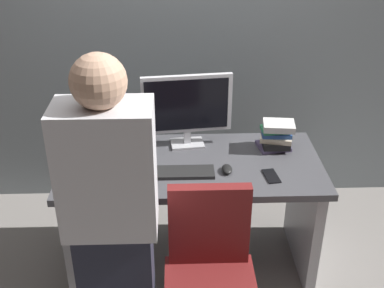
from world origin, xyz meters
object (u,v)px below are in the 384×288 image
at_px(person_at_desk, 113,228).
at_px(monitor, 187,107).
at_px(keyboard, 176,172).
at_px(cup_near_keyboard, 129,166).
at_px(book_stack, 276,136).
at_px(cell_phone, 271,176).
at_px(mouse, 227,169).
at_px(desk, 192,195).

distance_m(person_at_desk, monitor, 1.01).
bearing_deg(keyboard, cup_near_keyboard, 177.88).
xyz_separation_m(person_at_desk, book_stack, (0.89, 0.88, -0.01)).
bearing_deg(monitor, book_stack, -6.69).
relative_size(person_at_desk, book_stack, 7.36).
relative_size(monitor, keyboard, 1.26).
bearing_deg(cell_phone, mouse, 157.86).
xyz_separation_m(mouse, cup_near_keyboard, (-0.55, -0.00, 0.03)).
xyz_separation_m(desk, cup_near_keyboard, (-0.35, -0.11, 0.27)).
relative_size(monitor, book_stack, 2.42).
bearing_deg(cell_phone, monitor, 131.76).
relative_size(keyboard, mouse, 4.30).
distance_m(book_stack, cell_phone, 0.34).
bearing_deg(monitor, cup_near_keyboard, -135.26).
bearing_deg(desk, book_stack, 16.51).
height_order(monitor, cell_phone, monitor).
bearing_deg(monitor, keyboard, -101.86).
height_order(desk, cell_phone, cell_phone).
relative_size(desk, monitor, 2.80).
bearing_deg(mouse, desk, 150.94).
bearing_deg(cup_near_keyboard, book_stack, 16.97).
xyz_separation_m(desk, person_at_desk, (-0.37, -0.72, 0.32)).
distance_m(desk, book_stack, 0.62).
bearing_deg(monitor, desk, -84.35).
xyz_separation_m(book_stack, cell_phone, (-0.08, -0.32, -0.08)).
relative_size(mouse, cup_near_keyboard, 1.01).
bearing_deg(book_stack, mouse, -140.89).
distance_m(desk, mouse, 0.33).
bearing_deg(person_at_desk, cell_phone, 34.46).
height_order(person_at_desk, book_stack, person_at_desk).
distance_m(monitor, cell_phone, 0.65).
relative_size(desk, person_at_desk, 0.92).
xyz_separation_m(keyboard, cell_phone, (0.53, -0.05, -0.01)).
bearing_deg(cup_near_keyboard, cell_phone, -4.06).
xyz_separation_m(mouse, book_stack, (0.32, 0.26, 0.07)).
distance_m(monitor, cup_near_keyboard, 0.51).
height_order(desk, keyboard, keyboard).
height_order(desk, monitor, monitor).
distance_m(desk, person_at_desk, 0.88).
height_order(cup_near_keyboard, book_stack, book_stack).
xyz_separation_m(monitor, book_stack, (0.54, -0.06, -0.17)).
relative_size(keyboard, cup_near_keyboard, 4.34).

